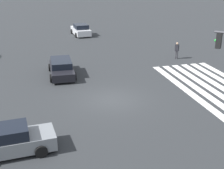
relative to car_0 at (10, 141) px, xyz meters
The scene contains 6 objects.
ground_plane 8.33m from the car_0, 52.82° to the right, with size 152.12×152.12×0.00m, color #2B2D30.
crosswalk_markings 15.74m from the car_0, 71.39° to the right, with size 12.47×5.35×0.01m.
car_0 is the anchor object (origin of this frame).
car_2 28.25m from the car_0, 17.05° to the right, with size 4.45×2.31×1.49m.
car_4 11.88m from the car_0, 18.94° to the right, with size 4.84×2.27×1.34m.
pedestrian 20.46m from the car_0, 49.63° to the right, with size 0.41×0.41×1.68m.
Camera 1 is at (-19.28, 5.27, 8.81)m, focal length 50.00 mm.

